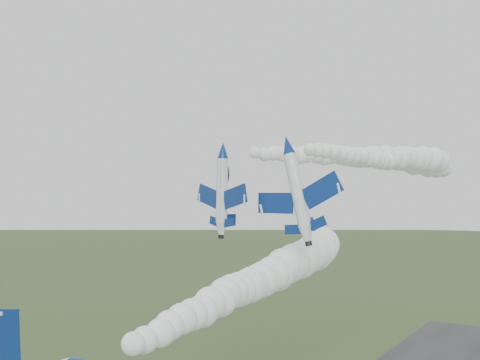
% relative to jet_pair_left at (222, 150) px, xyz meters
% --- Properties ---
extents(smoke_trail_jet_lead, '(16.70, 55.93, 5.61)m').
position_rel_jet_pair_left_xyz_m(smoke_trail_jet_lead, '(9.33, -4.82, -16.22)').
color(smoke_trail_jet_lead, white).
extents(jet_pair_left, '(11.14, 12.90, 3.27)m').
position_rel_jet_pair_left_xyz_m(jet_pair_left, '(0.00, 0.00, 0.00)').
color(jet_pair_left, white).
extents(smoke_trail_jet_pair_left, '(21.98, 54.36, 4.83)m').
position_rel_jet_pair_left_xyz_m(smoke_trail_jet_pair_left, '(9.03, 29.96, 1.02)').
color(smoke_trail_jet_pair_left, white).
extents(jet_pair_right, '(11.52, 14.22, 4.18)m').
position_rel_jet_pair_left_xyz_m(jet_pair_right, '(9.95, 0.14, 0.09)').
color(jet_pair_right, white).
extents(smoke_trail_jet_pair_right, '(5.14, 70.57, 4.45)m').
position_rel_jet_pair_left_xyz_m(smoke_trail_jet_pair_right, '(11.63, 39.49, 0.72)').
color(smoke_trail_jet_pair_right, white).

